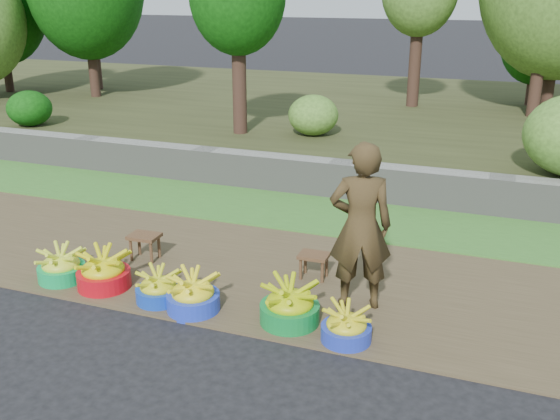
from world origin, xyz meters
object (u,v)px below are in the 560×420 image
(basin_a, at_px, (61,267))
(vendor_woman, at_px, (361,226))
(basin_d, at_px, (193,295))
(basin_f, at_px, (346,327))
(basin_c, at_px, (158,288))
(basin_b, at_px, (103,272))
(basin_e, at_px, (290,306))
(stool_left, at_px, (144,240))
(stool_right, at_px, (314,259))

(basin_a, bearing_deg, vendor_woman, 10.10)
(basin_d, xyz_separation_m, basin_f, (1.52, -0.03, -0.02))
(basin_c, height_order, vendor_woman, vendor_woman)
(basin_b, height_order, basin_e, basin_e)
(basin_b, height_order, stool_left, basin_b)
(stool_right, bearing_deg, stool_left, -174.17)
(basin_a, height_order, basin_f, basin_a)
(basin_c, bearing_deg, basin_d, -5.97)
(basin_e, height_order, basin_f, basin_e)
(basin_b, distance_m, stool_left, 0.76)
(stool_left, relative_size, stool_right, 1.09)
(basin_c, distance_m, basin_f, 1.93)
(basin_e, relative_size, basin_f, 1.24)
(basin_f, distance_m, stool_left, 2.75)
(basin_c, relative_size, basin_e, 0.81)
(basin_f, relative_size, stool_right, 1.41)
(basin_b, relative_size, stool_right, 1.74)
(basin_d, relative_size, stool_left, 1.49)
(basin_a, height_order, basin_d, basin_d)
(basin_c, xyz_separation_m, basin_e, (1.36, 0.06, 0.04))
(basin_b, distance_m, basin_e, 2.04)
(stool_left, bearing_deg, stool_right, 5.83)
(basin_f, distance_m, vendor_woman, 0.97)
(basin_a, xyz_separation_m, basin_c, (1.21, -0.06, -0.01))
(basin_a, distance_m, stool_left, 0.95)
(basin_c, bearing_deg, basin_b, 174.24)
(basin_c, bearing_deg, vendor_woman, 18.00)
(basin_a, height_order, basin_e, basin_e)
(stool_right, bearing_deg, basin_a, -158.83)
(basin_d, xyz_separation_m, stool_left, (-1.07, 0.87, 0.09))
(stool_left, relative_size, vendor_woman, 0.21)
(basin_b, xyz_separation_m, vendor_woman, (2.55, 0.54, 0.66))
(basin_b, xyz_separation_m, stool_right, (1.97, 0.95, 0.06))
(basin_f, bearing_deg, stool_right, 120.45)
(basin_b, bearing_deg, stool_left, 88.22)
(basin_a, relative_size, vendor_woman, 0.30)
(basin_b, bearing_deg, basin_c, -5.76)
(basin_a, bearing_deg, basin_f, -2.36)
(basin_c, relative_size, stool_left, 1.30)
(basin_f, relative_size, vendor_woman, 0.27)
(basin_b, relative_size, basin_e, 0.99)
(basin_c, height_order, stool_right, basin_c)
(stool_right, height_order, vendor_woman, vendor_woman)
(basin_a, height_order, basin_c, basin_a)
(basin_b, relative_size, basin_c, 1.22)
(stool_left, xyz_separation_m, vendor_woman, (2.53, -0.22, 0.58))
(basin_c, bearing_deg, stool_left, 128.89)
(basin_f, bearing_deg, stool_left, 160.92)
(basin_a, xyz_separation_m, vendor_woman, (3.08, 0.55, 0.67))
(vendor_woman, bearing_deg, basin_e, 28.91)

